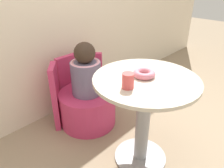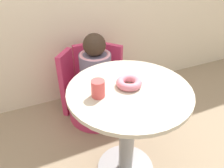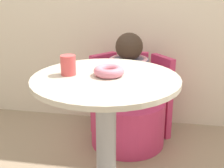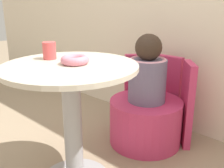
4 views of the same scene
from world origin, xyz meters
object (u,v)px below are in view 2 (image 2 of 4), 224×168
object	(u,v)px
round_table	(128,117)
donut	(129,83)
tub_chair	(97,100)
child_figure	(96,64)
cup	(98,89)

from	to	relation	value
round_table	donut	size ratio (longest dim) A/B	4.82
donut	tub_chair	bearing A→B (deg)	88.01
child_figure	donut	world-z (taller)	child_figure
tub_chair	child_figure	world-z (taller)	child_figure
donut	cup	bearing A→B (deg)	-174.01
round_table	cup	bearing A→B (deg)	178.09
round_table	tub_chair	xyz separation A→B (m)	(0.03, 0.67, -0.34)
cup	round_table	bearing A→B (deg)	-1.91
cup	child_figure	bearing A→B (deg)	71.45
tub_chair	child_figure	size ratio (longest dim) A/B	1.10
tub_chair	donut	size ratio (longest dim) A/B	3.58
donut	cup	size ratio (longest dim) A/B	1.55
child_figure	donut	distance (m)	0.67
child_figure	donut	xyz separation A→B (m)	(-0.02, -0.64, 0.19)
tub_chair	donut	xyz separation A→B (m)	(-0.02, -0.64, 0.58)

